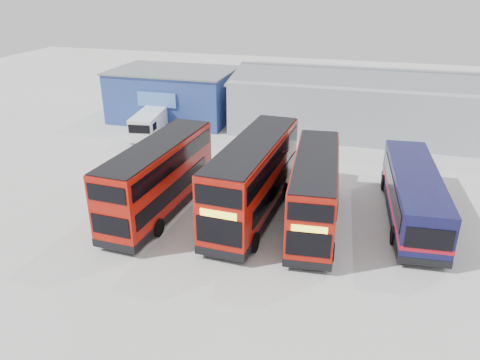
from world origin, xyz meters
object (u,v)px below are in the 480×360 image
(double_decker_left, at_px, (159,179))
(office_block, at_px, (174,94))
(double_decker_right, at_px, (314,193))
(maintenance_shed, at_px, (395,104))
(single_decker_blue, at_px, (413,196))
(panel_van, at_px, (149,124))
(double_decker_centre, at_px, (253,180))

(double_decker_left, bearing_deg, office_block, -65.91)
(double_decker_right, bearing_deg, office_block, 127.19)
(maintenance_shed, height_order, single_decker_blue, maintenance_shed)
(double_decker_right, distance_m, panel_van, 21.02)
(double_decker_centre, bearing_deg, single_decker_blue, 16.49)
(double_decker_left, distance_m, double_decker_right, 9.62)
(office_block, xyz_separation_m, panel_van, (0.26, -6.55, -1.26))
(single_decker_blue, bearing_deg, double_decker_right, 19.34)
(office_block, xyz_separation_m, maintenance_shed, (22.00, 2.01, 0.02))
(office_block, relative_size, panel_van, 2.17)
(double_decker_right, relative_size, single_decker_blue, 0.90)
(single_decker_blue, bearing_deg, double_decker_left, 8.18)
(double_decker_left, distance_m, single_decker_blue, 15.72)
(office_block, distance_m, single_decker_blue, 28.26)
(double_decker_centre, distance_m, panel_van, 17.94)
(double_decker_centre, xyz_separation_m, double_decker_right, (3.79, -0.28, -0.25))
(office_block, height_order, double_decker_centre, office_block)
(double_decker_left, bearing_deg, single_decker_blue, -164.23)
(double_decker_left, relative_size, panel_van, 1.96)
(maintenance_shed, distance_m, panel_van, 23.40)
(double_decker_left, height_order, single_decker_blue, double_decker_left)
(double_decker_right, distance_m, single_decker_blue, 6.31)
(office_block, xyz_separation_m, double_decker_right, (17.13, -19.06, -0.38))
(maintenance_shed, distance_m, double_decker_right, 21.63)
(office_block, relative_size, double_decker_centre, 1.04)
(office_block, distance_m, panel_van, 6.67)
(double_decker_left, relative_size, double_decker_right, 1.04)
(double_decker_left, relative_size, double_decker_centre, 0.94)
(maintenance_shed, relative_size, single_decker_blue, 2.57)
(office_block, height_order, panel_van, office_block)
(double_decker_right, relative_size, panel_van, 1.88)
(single_decker_blue, bearing_deg, panel_van, -28.10)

